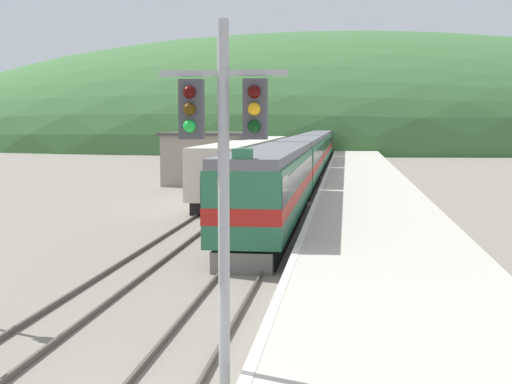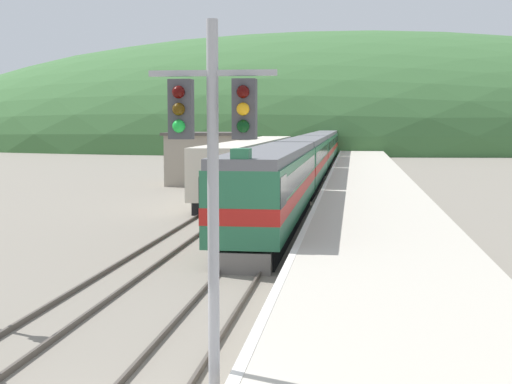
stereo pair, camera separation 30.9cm
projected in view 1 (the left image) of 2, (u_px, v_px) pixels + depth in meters
name	position (u px, v px, depth m)	size (l,w,h in m)	color
track_main	(314.00, 168.00, 80.78)	(1.52, 180.00, 0.16)	#4C443D
track_siding	(280.00, 168.00, 81.27)	(1.51, 180.00, 0.16)	#4C443D
platform	(363.00, 179.00, 60.36)	(6.45, 140.00, 0.96)	#BCB5A5
distant_hills	(329.00, 147.00, 150.47)	(191.05, 85.97, 47.27)	#3D6B38
station_shed	(207.00, 158.00, 60.68)	(7.03, 6.60, 4.43)	gray
express_train_lead_car	(273.00, 185.00, 34.94)	(2.85, 21.77, 4.38)	black
carriage_second	(302.00, 161.00, 57.65)	(2.84, 22.00, 4.02)	black
carriage_third	(314.00, 150.00, 80.24)	(2.84, 22.00, 4.02)	black
carriage_fourth	(322.00, 144.00, 102.84)	(2.84, 22.00, 4.02)	black
carriage_fifth	(326.00, 140.00, 125.43)	(2.84, 22.00, 4.02)	black
siding_train	(250.00, 164.00, 56.19)	(2.90, 34.23, 3.85)	black
signal_mast_main	(223.00, 163.00, 12.17)	(2.20, 0.42, 7.02)	#9E9EA3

